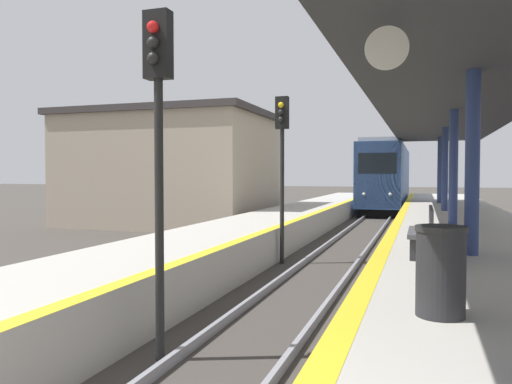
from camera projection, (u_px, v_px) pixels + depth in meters
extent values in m
cube|color=black|center=(387.00, 206.00, 35.63)|extent=(2.22, 14.78, 0.55)
cube|color=#33518C|center=(387.00, 175.00, 35.55)|extent=(2.61, 16.42, 3.84)
cube|color=red|center=(377.00, 175.00, 27.84)|extent=(2.56, 0.16, 3.76)
cube|color=black|center=(377.00, 163.00, 27.76)|extent=(2.09, 0.06, 1.15)
cube|color=gray|center=(387.00, 146.00, 35.47)|extent=(2.22, 15.60, 0.24)
sphere|color=white|center=(364.00, 194.00, 28.05)|extent=(0.18, 0.18, 0.18)
sphere|color=white|center=(390.00, 194.00, 27.59)|extent=(0.18, 0.18, 0.18)
cylinder|color=black|center=(159.00, 221.00, 6.72)|extent=(0.12, 0.12, 3.80)
cube|color=black|center=(158.00, 45.00, 6.64)|extent=(0.36, 0.20, 0.90)
sphere|color=red|center=(153.00, 27.00, 6.50)|extent=(0.16, 0.16, 0.16)
sphere|color=black|center=(153.00, 43.00, 6.51)|extent=(0.16, 0.16, 0.16)
sphere|color=black|center=(153.00, 58.00, 6.52)|extent=(0.16, 0.16, 0.16)
cylinder|color=black|center=(282.00, 196.00, 14.05)|extent=(0.12, 0.12, 3.80)
cube|color=black|center=(282.00, 113.00, 13.97)|extent=(0.36, 0.20, 0.90)
sphere|color=yellow|center=(281.00, 105.00, 13.83)|extent=(0.16, 0.16, 0.16)
sphere|color=black|center=(281.00, 112.00, 13.84)|extent=(0.16, 0.16, 0.16)
sphere|color=black|center=(281.00, 120.00, 13.85)|extent=(0.16, 0.16, 0.16)
cylinder|color=navy|center=(472.00, 163.00, 9.48)|extent=(0.27, 0.27, 3.52)
cylinder|color=navy|center=(453.00, 167.00, 15.25)|extent=(0.27, 0.27, 3.52)
cylinder|color=navy|center=(445.00, 169.00, 21.01)|extent=(0.27, 0.27, 3.52)
cylinder|color=navy|center=(440.00, 170.00, 26.77)|extent=(0.27, 0.27, 3.52)
cube|color=#2D2D33|center=(454.00, 106.00, 15.18)|extent=(4.52, 30.39, 0.20)
cylinder|color=white|center=(387.00, 48.00, 6.40)|extent=(0.56, 0.04, 0.56)
cylinder|color=#262628|center=(441.00, 274.00, 5.42)|extent=(0.52, 0.52, 0.93)
cylinder|color=#262626|center=(441.00, 229.00, 5.40)|extent=(0.55, 0.55, 0.06)
cube|color=#4C4C51|center=(420.00, 232.00, 9.48)|extent=(0.44, 1.67, 0.08)
cube|color=#4C4C51|center=(431.00, 219.00, 9.41)|extent=(0.06, 1.67, 0.44)
cube|color=#262628|center=(420.00, 250.00, 8.85)|extent=(0.35, 0.08, 0.40)
cube|color=#262628|center=(420.00, 241.00, 10.12)|extent=(0.35, 0.08, 0.40)
cube|color=tan|center=(171.00, 172.00, 25.22)|extent=(9.40, 7.11, 5.31)
cube|color=#383333|center=(171.00, 116.00, 25.12)|extent=(9.87, 7.47, 0.30)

